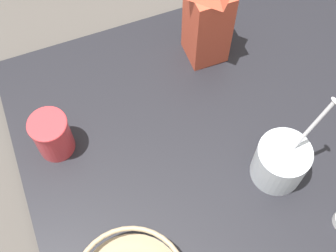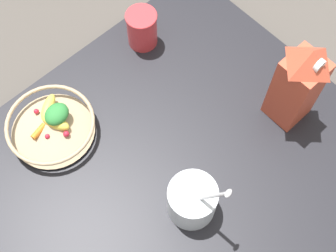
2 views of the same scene
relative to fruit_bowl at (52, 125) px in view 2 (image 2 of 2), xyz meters
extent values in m
plane|color=#4C4742|center=(0.17, -0.30, -0.07)|extent=(6.00, 6.00, 0.00)
cube|color=black|center=(0.17, -0.30, -0.05)|extent=(0.91, 0.91, 0.03)
cylinder|color=tan|center=(0.00, 0.00, -0.03)|extent=(0.12, 0.12, 0.01)
cone|color=tan|center=(0.00, 0.00, 0.00)|extent=(0.21, 0.21, 0.04)
torus|color=tan|center=(0.00, 0.00, 0.01)|extent=(0.22, 0.22, 0.01)
ellipsoid|color=#EFD64C|center=(0.01, -0.01, 0.01)|extent=(0.06, 0.08, 0.03)
ellipsoid|color=#EFD64C|center=(0.02, 0.04, 0.01)|extent=(0.08, 0.07, 0.03)
cylinder|color=orange|center=(-0.03, 0.01, 0.00)|extent=(0.05, 0.02, 0.01)
sphere|color=red|center=(0.00, 0.00, 0.00)|extent=(0.02, 0.02, 0.02)
sphere|color=red|center=(-0.03, -0.02, 0.00)|extent=(0.01, 0.01, 0.01)
sphere|color=red|center=(0.00, 0.06, 0.00)|extent=(0.01, 0.01, 0.01)
sphere|color=red|center=(0.02, 0.00, 0.00)|extent=(0.01, 0.01, 0.01)
sphere|color=red|center=(0.01, -0.05, 0.00)|extent=(0.02, 0.02, 0.02)
ellipsoid|color=#2D7F38|center=(0.02, 0.00, 0.03)|extent=(0.07, 0.07, 0.04)
cube|color=#CC4C33|center=(0.47, -0.36, 0.07)|extent=(0.09, 0.09, 0.21)
pyramid|color=#CC4C33|center=(0.47, -0.36, 0.21)|extent=(0.09, 0.09, 0.05)
cylinder|color=white|center=(0.47, -0.38, 0.20)|extent=(0.03, 0.01, 0.03)
cylinder|color=silver|center=(0.12, -0.37, 0.02)|extent=(0.11, 0.11, 0.10)
cylinder|color=white|center=(0.12, -0.37, 0.06)|extent=(0.10, 0.10, 0.02)
cylinder|color=silver|center=(0.12, -0.41, 0.12)|extent=(0.02, 0.08, 0.19)
ellipsoid|color=silver|center=(0.13, -0.45, 0.21)|extent=(0.02, 0.02, 0.01)
cylinder|color=#DB383D|center=(0.35, 0.06, 0.02)|extent=(0.08, 0.08, 0.11)
torus|color=#DB383D|center=(0.35, 0.06, 0.07)|extent=(0.08, 0.08, 0.01)
camera|label=1|loc=(-0.17, -0.01, 0.92)|focal=50.00mm
camera|label=2|loc=(-0.13, -0.56, 1.03)|focal=50.00mm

